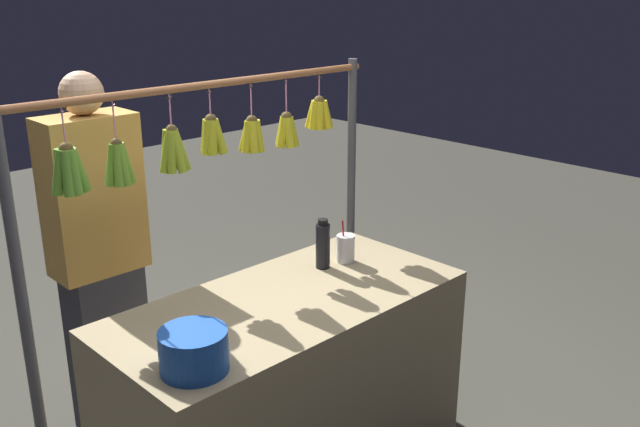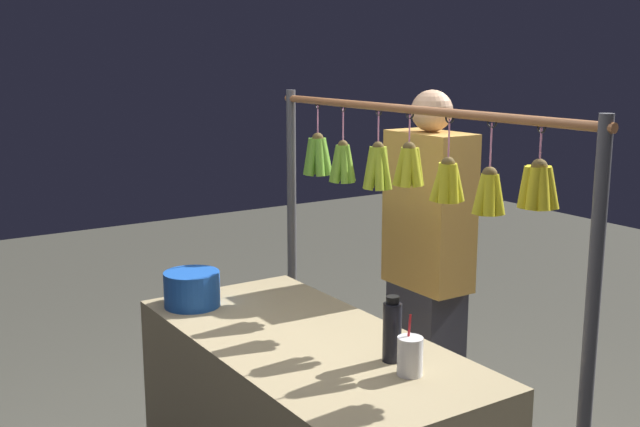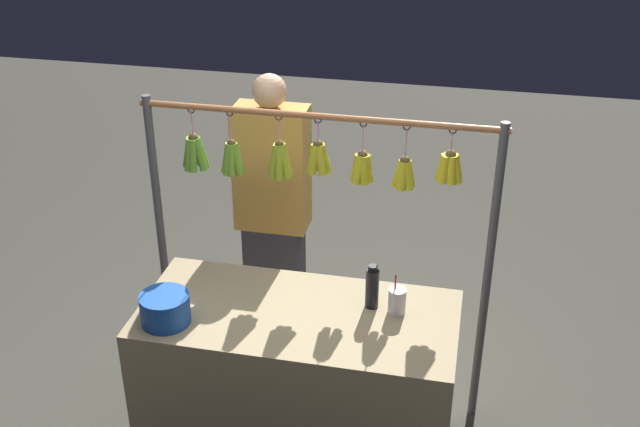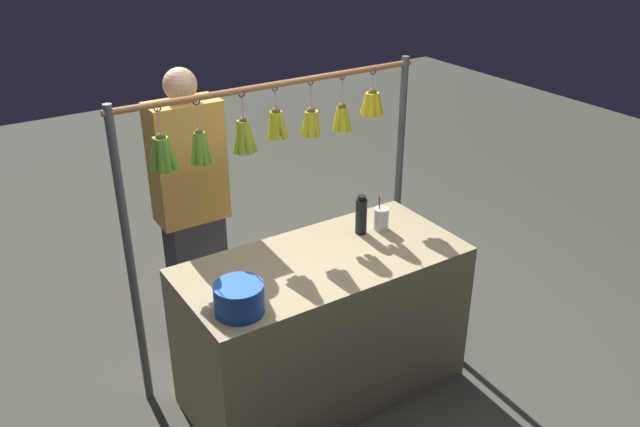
% 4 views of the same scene
% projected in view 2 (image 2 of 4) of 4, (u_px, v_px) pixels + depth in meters
% --- Properties ---
extents(display_rack, '(1.80, 0.14, 1.71)m').
position_uv_depth(display_rack, '(405.00, 216.00, 3.01)').
color(display_rack, '#4C4C51').
rests_on(display_rack, ground).
extents(water_bottle, '(0.06, 0.06, 0.23)m').
position_uv_depth(water_bottle, '(392.00, 331.00, 2.61)').
color(water_bottle, black).
rests_on(water_bottle, market_counter).
extents(blue_bucket, '(0.23, 0.23, 0.14)m').
position_uv_depth(blue_bucket, '(192.00, 289.00, 3.19)').
color(blue_bucket, '#1C50B0').
rests_on(blue_bucket, market_counter).
extents(drink_cup, '(0.08, 0.08, 0.20)m').
position_uv_depth(drink_cup, '(410.00, 356.00, 2.51)').
color(drink_cup, silver).
rests_on(drink_cup, market_counter).
extents(vendor_person, '(0.41, 0.22, 1.72)m').
position_uv_depth(vendor_person, '(427.00, 279.00, 3.60)').
color(vendor_person, '#2D2D38').
rests_on(vendor_person, ground).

